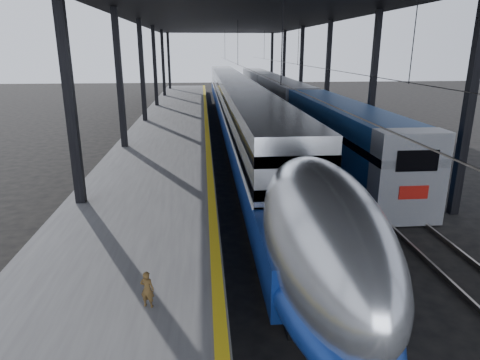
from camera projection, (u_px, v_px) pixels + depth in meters
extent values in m
plane|color=black|center=(239.00, 284.00, 12.78)|extent=(160.00, 160.00, 0.00)
cube|color=#4C4C4F|center=(169.00, 138.00, 31.39)|extent=(6.00, 80.00, 1.00)
cube|color=gold|center=(207.00, 130.00, 31.47)|extent=(0.30, 80.00, 0.01)
cube|color=slate|center=(234.00, 142.00, 31.91)|extent=(0.08, 80.00, 0.16)
cube|color=slate|center=(253.00, 142.00, 32.02)|extent=(0.08, 80.00, 0.16)
cube|color=slate|center=(300.00, 141.00, 32.32)|extent=(0.08, 80.00, 0.16)
cube|color=slate|center=(318.00, 140.00, 32.44)|extent=(0.08, 80.00, 0.16)
cube|color=black|center=(71.00, 113.00, 15.74)|extent=(0.35, 0.35, 9.00)
cube|color=black|center=(469.00, 108.00, 17.01)|extent=(0.35, 0.35, 9.00)
cube|color=black|center=(120.00, 88.00, 25.26)|extent=(0.35, 0.35, 9.00)
cube|color=black|center=(373.00, 87.00, 26.53)|extent=(0.35, 0.35, 9.00)
cube|color=black|center=(142.00, 78.00, 34.78)|extent=(0.35, 0.35, 9.00)
cube|color=black|center=(327.00, 76.00, 36.05)|extent=(0.35, 0.35, 9.00)
cube|color=black|center=(155.00, 71.00, 44.30)|extent=(0.35, 0.35, 9.00)
cube|color=black|center=(301.00, 71.00, 45.57)|extent=(0.35, 0.35, 9.00)
cube|color=black|center=(163.00, 67.00, 53.83)|extent=(0.35, 0.35, 9.00)
cube|color=black|center=(284.00, 67.00, 55.09)|extent=(0.35, 0.35, 9.00)
cube|color=black|center=(169.00, 64.00, 63.35)|extent=(0.35, 0.35, 9.00)
cube|color=black|center=(272.00, 64.00, 64.61)|extent=(0.35, 0.35, 9.00)
cube|color=black|center=(242.00, 10.00, 29.26)|extent=(18.00, 75.00, 0.45)
cylinder|color=slate|center=(244.00, 67.00, 30.37)|extent=(0.03, 74.00, 0.03)
cylinder|color=slate|center=(313.00, 67.00, 30.78)|extent=(0.03, 74.00, 0.03)
cube|color=#B8BBC0|center=(234.00, 98.00, 40.97)|extent=(2.79, 57.00, 3.84)
cube|color=navy|center=(235.00, 113.00, 39.90)|extent=(2.86, 62.00, 1.49)
cube|color=silver|center=(234.00, 103.00, 41.10)|extent=(2.88, 57.00, 0.10)
cube|color=black|center=(233.00, 86.00, 40.65)|extent=(2.83, 57.00, 0.40)
cube|color=black|center=(234.00, 98.00, 40.97)|extent=(2.83, 57.00, 0.40)
ellipsoid|color=#B8BBC0|center=(321.00, 238.00, 11.02)|extent=(2.79, 8.40, 3.84)
ellipsoid|color=navy|center=(319.00, 276.00, 11.35)|extent=(2.86, 8.40, 1.63)
ellipsoid|color=black|center=(359.00, 259.00, 8.32)|extent=(1.44, 2.20, 0.87)
cube|color=black|center=(317.00, 301.00, 11.57)|extent=(2.11, 2.60, 0.40)
cube|color=black|center=(243.00, 139.00, 32.52)|extent=(2.11, 2.60, 0.40)
cube|color=navy|center=(341.00, 136.00, 24.80)|extent=(2.69, 18.00, 3.65)
cube|color=#979A9F|center=(407.00, 177.00, 16.80)|extent=(2.74, 1.20, 3.70)
cube|color=black|center=(418.00, 161.00, 15.97)|extent=(1.63, 0.06, 0.82)
cube|color=#A7130C|center=(414.00, 192.00, 16.34)|extent=(1.15, 0.06, 0.53)
cube|color=#979A9F|center=(282.00, 99.00, 42.89)|extent=(2.69, 18.00, 3.65)
cube|color=#979A9F|center=(258.00, 84.00, 60.98)|extent=(2.69, 18.00, 3.65)
cube|color=black|center=(379.00, 198.00, 19.60)|extent=(2.11, 2.40, 0.36)
cube|color=black|center=(287.00, 121.00, 40.55)|extent=(2.11, 2.40, 0.36)
imported|color=#4E381A|center=(147.00, 289.00, 9.84)|extent=(0.38, 0.30, 0.91)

